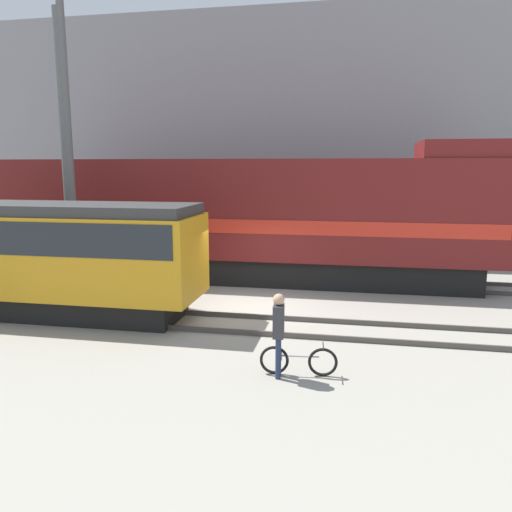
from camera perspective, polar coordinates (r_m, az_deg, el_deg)
The scene contains 10 objects.
ground_plane at distance 15.72m, azimuth -0.77°, elevation -5.86°, with size 120.00×120.00×0.00m, color #9E998C.
track_near at distance 13.93m, azimuth -2.36°, elevation -7.68°, with size 60.00×1.51×0.14m.
track_far at distance 19.31m, azimuth 1.51°, elevation -2.62°, with size 60.00×1.51×0.14m.
building_backdrop at distance 27.15m, azimuth 4.54°, elevation 13.24°, with size 32.15×6.00×11.62m.
freight_locomotive at distance 19.12m, azimuth -1.49°, elevation 4.42°, with size 18.92×3.04×5.21m.
streetcar at distance 15.99m, azimuth -24.05°, elevation 0.48°, with size 9.92×2.54×3.31m.
bicycle at distance 10.74m, azimuth 4.87°, elevation -11.86°, with size 1.64×0.44×0.68m.
person at distance 10.35m, azimuth 2.59°, elevation -8.06°, with size 0.25×0.38×1.80m.
utility_pole_left at distance 18.45m, azimuth -20.88°, elevation 10.73°, with size 0.32×0.32×9.47m.
utility_pole_center at distance 18.39m, azimuth -20.59°, elevation 11.43°, with size 0.26×0.26×9.90m.
Camera 1 is at (3.07, -14.80, 4.33)m, focal length 35.00 mm.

